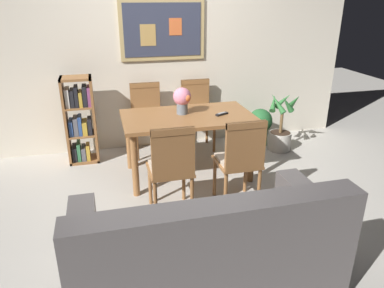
% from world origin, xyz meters
% --- Properties ---
extents(ground_plane, '(12.00, 12.00, 0.00)m').
position_xyz_m(ground_plane, '(0.00, 0.00, 0.00)').
color(ground_plane, '#B7B2A8').
extents(wall_back_with_painting, '(5.20, 0.14, 2.60)m').
position_xyz_m(wall_back_with_painting, '(0.00, 1.62, 1.30)').
color(wall_back_with_painting, beige).
rests_on(wall_back_with_painting, ground_plane).
extents(dining_table, '(1.43, 0.83, 0.72)m').
position_xyz_m(dining_table, '(0.12, 0.56, 0.62)').
color(dining_table, brown).
rests_on(dining_table, ground_plane).
extents(dining_chair_near_right, '(0.40, 0.41, 0.91)m').
position_xyz_m(dining_chair_near_right, '(0.44, -0.23, 0.54)').
color(dining_chair_near_right, brown).
rests_on(dining_chair_near_right, ground_plane).
extents(dining_chair_far_left, '(0.40, 0.41, 0.91)m').
position_xyz_m(dining_chair_far_left, '(-0.24, 1.33, 0.54)').
color(dining_chair_far_left, brown).
rests_on(dining_chair_far_left, ground_plane).
extents(dining_chair_far_right, '(0.40, 0.41, 0.91)m').
position_xyz_m(dining_chair_far_right, '(0.44, 1.36, 0.54)').
color(dining_chair_far_right, brown).
rests_on(dining_chair_far_right, ground_plane).
extents(dining_chair_near_left, '(0.40, 0.41, 0.91)m').
position_xyz_m(dining_chair_near_left, '(-0.23, -0.23, 0.54)').
color(dining_chair_near_left, brown).
rests_on(dining_chair_near_left, ground_plane).
extents(leather_couch, '(1.80, 0.84, 0.84)m').
position_xyz_m(leather_couch, '(-0.18, -1.21, 0.31)').
color(leather_couch, '#514C4C').
rests_on(leather_couch, ground_plane).
extents(bookshelf, '(0.36, 0.28, 1.06)m').
position_xyz_m(bookshelf, '(-1.06, 1.25, 0.53)').
color(bookshelf, brown).
rests_on(bookshelf, ground_plane).
extents(potted_ivy, '(0.33, 0.33, 0.57)m').
position_xyz_m(potted_ivy, '(1.33, 1.27, 0.27)').
color(potted_ivy, brown).
rests_on(potted_ivy, ground_plane).
extents(potted_palm, '(0.41, 0.38, 0.80)m').
position_xyz_m(potted_palm, '(1.49, 0.97, 0.27)').
color(potted_palm, '#B2ADA3').
rests_on(potted_palm, ground_plane).
extents(flower_vase, '(0.20, 0.20, 0.29)m').
position_xyz_m(flower_vase, '(0.07, 0.63, 0.89)').
color(flower_vase, slate).
rests_on(flower_vase, dining_table).
extents(tv_remote, '(0.16, 0.11, 0.02)m').
position_xyz_m(tv_remote, '(0.49, 0.48, 0.73)').
color(tv_remote, black).
rests_on(tv_remote, dining_table).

